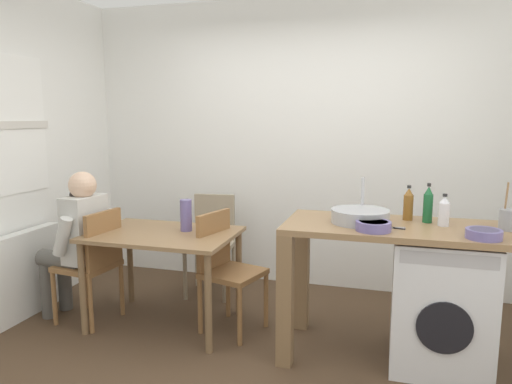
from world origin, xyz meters
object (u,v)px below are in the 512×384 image
object	(u,v)px
seated_person	(77,237)
colander	(484,233)
bottle_clear_small	(444,212)
chair_opposite	(225,264)
dining_table	(163,245)
utensil_crock	(508,219)
washing_machine	(440,302)
bottle_tall_green	(408,204)
vase	(186,215)
bottle_squat_brown	(428,205)
chair_spare_by_wall	(212,238)
mixing_bowl	(373,225)
chair_person_seat	(94,260)

from	to	relation	value
seated_person	colander	size ratio (longest dim) A/B	6.00
bottle_clear_small	chair_opposite	bearing A→B (deg)	177.76
dining_table	utensil_crock	distance (m)	2.39
dining_table	washing_machine	size ratio (longest dim) A/B	1.28
dining_table	bottle_clear_small	world-z (taller)	bottle_clear_small
colander	bottle_clear_small	bearing A→B (deg)	124.48
utensil_crock	bottle_clear_small	bearing A→B (deg)	178.48
washing_machine	colander	world-z (taller)	colander
bottle_tall_green	vase	size ratio (longest dim) A/B	0.97
bottle_tall_green	colander	world-z (taller)	bottle_tall_green
bottle_tall_green	bottle_squat_brown	distance (m)	0.13
chair_opposite	chair_spare_by_wall	bearing A→B (deg)	-135.17
washing_machine	utensil_crock	world-z (taller)	utensil_crock
bottle_squat_brown	colander	bearing A→B (deg)	-51.34
chair_opposite	vase	world-z (taller)	vase
chair_opposite	mixing_bowl	world-z (taller)	mixing_bowl
chair_spare_by_wall	bottle_tall_green	bearing A→B (deg)	153.07
washing_machine	bottle_squat_brown	world-z (taller)	bottle_squat_brown
chair_spare_by_wall	seated_person	world-z (taller)	seated_person
chair_spare_by_wall	bottle_tall_green	xyz separation A→B (m)	(1.69, -0.64, 0.52)
seated_person	utensil_crock	bearing A→B (deg)	-81.68
dining_table	chair_person_seat	bearing A→B (deg)	-168.75
chair_opposite	bottle_clear_small	size ratio (longest dim) A/B	4.31
chair_spare_by_wall	washing_machine	world-z (taller)	chair_spare_by_wall
vase	chair_opposite	bearing A→B (deg)	-5.12
chair_opposite	vase	xyz separation A→B (m)	(-0.33, 0.03, 0.35)
bottle_squat_brown	utensil_crock	size ratio (longest dim) A/B	0.88
washing_machine	vase	size ratio (longest dim) A/B	3.51
seated_person	bottle_squat_brown	xyz separation A→B (m)	(2.61, 0.18, 0.37)
vase	bottle_squat_brown	bearing A→B (deg)	-0.38
bottle_clear_small	seated_person	bearing A→B (deg)	-177.85
washing_machine	colander	distance (m)	0.59
utensil_crock	vase	bearing A→B (deg)	177.45
washing_machine	mixing_bowl	distance (m)	0.71
bottle_squat_brown	mixing_bowl	bearing A→B (deg)	-134.66
mixing_bowl	bottle_tall_green	bearing A→B (deg)	61.15
chair_person_seat	chair_spare_by_wall	bearing A→B (deg)	-29.25
dining_table	seated_person	distance (m)	0.71
dining_table	chair_opposite	size ratio (longest dim) A/B	1.22
bottle_tall_green	bottle_clear_small	xyz separation A→B (m)	(0.22, -0.12, -0.01)
washing_machine	bottle_tall_green	size ratio (longest dim) A/B	3.62
chair_person_seat	utensil_crock	world-z (taller)	utensil_crock
chair_person_seat	bottle_tall_green	distance (m)	2.40
colander	mixing_bowl	bearing A→B (deg)	178.15
chair_opposite	chair_spare_by_wall	world-z (taller)	same
dining_table	bottle_squat_brown	xyz separation A→B (m)	(1.90, 0.09, 0.40)
chair_spare_by_wall	washing_machine	bearing A→B (deg)	150.45
dining_table	colander	world-z (taller)	colander
chair_spare_by_wall	bottle_clear_small	distance (m)	2.11
chair_spare_by_wall	mixing_bowl	xyz separation A→B (m)	(1.48, -1.02, 0.45)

